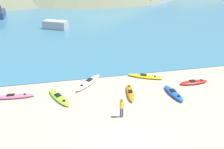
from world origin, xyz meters
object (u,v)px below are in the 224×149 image
(kayak_on_sand_6, at_px, (88,82))
(moored_boat_0, at_px, (56,25))
(kayak_on_sand_2, at_px, (194,82))
(kayak_on_sand_0, at_px, (145,76))
(kayak_on_sand_1, at_px, (59,97))
(moored_boat_2, at_px, (158,0))
(kayak_on_sand_5, at_px, (173,93))
(kayak_on_sand_3, at_px, (130,92))
(person_near_foreground, at_px, (122,107))
(kayak_on_sand_4, at_px, (13,96))

(kayak_on_sand_6, height_order, moored_boat_0, moored_boat_0)
(kayak_on_sand_2, xyz_separation_m, kayak_on_sand_6, (-9.47, 1.85, 0.03))
(kayak_on_sand_0, xyz_separation_m, kayak_on_sand_1, (-8.12, -2.11, -0.01))
(kayak_on_sand_0, relative_size, moored_boat_2, 0.54)
(kayak_on_sand_5, bearing_deg, kayak_on_sand_0, 110.36)
(kayak_on_sand_3, xyz_separation_m, person_near_foreground, (-1.44, -2.83, 0.72))
(kayak_on_sand_6, xyz_separation_m, moored_boat_2, (24.58, 43.70, 0.54))
(kayak_on_sand_2, distance_m, kayak_on_sand_6, 9.65)
(kayak_on_sand_5, bearing_deg, person_near_foreground, -158.08)
(kayak_on_sand_4, relative_size, person_near_foreground, 2.21)
(kayak_on_sand_3, bearing_deg, kayak_on_sand_6, 142.73)
(kayak_on_sand_3, height_order, kayak_on_sand_5, kayak_on_sand_5)
(kayak_on_sand_2, height_order, person_near_foreground, person_near_foreground)
(kayak_on_sand_5, relative_size, person_near_foreground, 1.74)
(kayak_on_sand_1, xyz_separation_m, kayak_on_sand_5, (9.39, -1.33, 0.05))
(moored_boat_0, relative_size, moored_boat_2, 0.71)
(kayak_on_sand_3, height_order, person_near_foreground, person_near_foreground)
(kayak_on_sand_6, distance_m, person_near_foreground, 5.65)
(kayak_on_sand_1, height_order, kayak_on_sand_5, kayak_on_sand_5)
(kayak_on_sand_6, height_order, moored_boat_2, moored_boat_2)
(kayak_on_sand_5, distance_m, moored_boat_0, 25.65)
(kayak_on_sand_3, relative_size, moored_boat_0, 0.64)
(person_near_foreground, bearing_deg, kayak_on_sand_3, 63.00)
(kayak_on_sand_0, xyz_separation_m, kayak_on_sand_2, (3.97, -1.99, -0.00))
(kayak_on_sand_5, distance_m, kayak_on_sand_6, 7.53)
(kayak_on_sand_3, bearing_deg, kayak_on_sand_4, 171.76)
(kayak_on_sand_2, xyz_separation_m, kayak_on_sand_4, (-15.76, 0.76, 0.00))
(kayak_on_sand_0, height_order, kayak_on_sand_4, kayak_on_sand_4)
(kayak_on_sand_2, height_order, kayak_on_sand_4, kayak_on_sand_4)
(kayak_on_sand_2, relative_size, person_near_foreground, 1.77)
(kayak_on_sand_3, relative_size, kayak_on_sand_5, 1.04)
(moored_boat_2, bearing_deg, kayak_on_sand_4, -124.58)
(kayak_on_sand_0, distance_m, kayak_on_sand_5, 3.67)
(person_near_foreground, xyz_separation_m, moored_boat_0, (-5.18, 25.55, -0.17))
(kayak_on_sand_5, bearing_deg, moored_boat_0, 113.31)
(kayak_on_sand_0, xyz_separation_m, person_near_foreground, (-3.69, -5.44, 0.75))
(kayak_on_sand_0, xyz_separation_m, kayak_on_sand_3, (-2.25, -2.61, 0.03))
(person_near_foreground, xyz_separation_m, moored_boat_2, (22.78, 49.00, -0.18))
(kayak_on_sand_4, xyz_separation_m, kayak_on_sand_6, (6.29, 1.09, 0.03))
(kayak_on_sand_1, distance_m, kayak_on_sand_4, 3.77)
(kayak_on_sand_1, bearing_deg, moored_boat_0, 91.94)
(kayak_on_sand_3, height_order, kayak_on_sand_6, kayak_on_sand_3)
(kayak_on_sand_6, bearing_deg, kayak_on_sand_3, -37.27)
(kayak_on_sand_0, height_order, kayak_on_sand_1, kayak_on_sand_0)
(kayak_on_sand_5, bearing_deg, kayak_on_sand_2, 28.27)
(kayak_on_sand_1, distance_m, kayak_on_sand_6, 3.28)
(kayak_on_sand_5, height_order, moored_boat_0, moored_boat_0)
(moored_boat_0, distance_m, moored_boat_2, 36.49)
(kayak_on_sand_0, bearing_deg, person_near_foreground, -124.15)
(kayak_on_sand_4, height_order, moored_boat_0, moored_boat_0)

